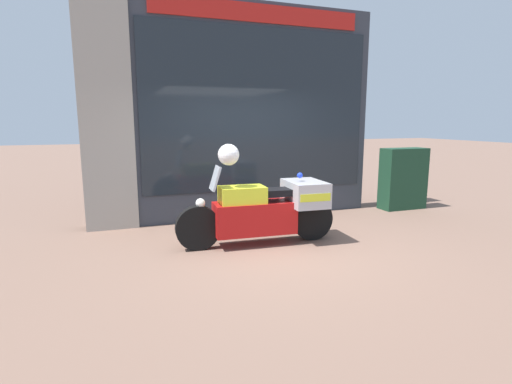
{
  "coord_description": "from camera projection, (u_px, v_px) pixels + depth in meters",
  "views": [
    {
      "loc": [
        -2.29,
        -5.38,
        1.87
      ],
      "look_at": [
        -0.1,
        0.63,
        0.72
      ],
      "focal_mm": 28.0,
      "sensor_mm": 36.0,
      "label": 1
    }
  ],
  "objects": [
    {
      "name": "utility_cabinet",
      "position": [
        403.0,
        179.0,
        8.51
      ],
      "size": [
        0.97,
        0.41,
        1.3
      ],
      "primitive_type": "cube",
      "color": "#193D28",
      "rests_on": "ground"
    },
    {
      "name": "shop_building",
      "position": [
        217.0,
        113.0,
        7.44
      ],
      "size": [
        5.52,
        0.55,
        4.01
      ],
      "color": "#333842",
      "rests_on": "ground"
    },
    {
      "name": "window_display",
      "position": [
        254.0,
        193.0,
        8.0
      ],
      "size": [
        4.2,
        0.3,
        1.82
      ],
      "color": "slate",
      "rests_on": "ground"
    },
    {
      "name": "white_helmet",
      "position": [
        229.0,
        155.0,
        5.75
      ],
      "size": [
        0.31,
        0.31,
        0.31
      ],
      "primitive_type": "sphere",
      "color": "white",
      "rests_on": "paramedic_motorcycle"
    },
    {
      "name": "paramedic_motorcycle",
      "position": [
        269.0,
        208.0,
        6.07
      ],
      "size": [
        2.47,
        0.82,
        1.23
      ],
      "rotation": [
        0.0,
        0.0,
        3.08
      ],
      "color": "black",
      "rests_on": "ground"
    },
    {
      "name": "ground_plane",
      "position": [
        276.0,
        245.0,
        6.08
      ],
      "size": [
        60.0,
        60.0,
        0.0
      ],
      "primitive_type": "plane",
      "color": "#7A5B4C"
    }
  ]
}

